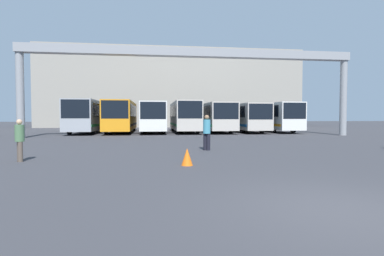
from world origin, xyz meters
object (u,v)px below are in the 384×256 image
at_px(bus_slot_1, 121,115).
at_px(pedestrian_far_center, 207,132).
at_px(bus_slot_3, 184,115).
at_px(traffic_cone, 187,157).
at_px(pedestrian_near_center, 20,139).
at_px(bus_slot_2, 153,116).
at_px(bus_slot_0, 89,115).
at_px(bus_slot_6, 271,116).
at_px(bus_slot_5, 242,116).
at_px(bus_slot_4, 213,116).

xyz_separation_m(bus_slot_1, pedestrian_far_center, (5.99, -17.75, -0.92)).
relative_size(bus_slot_3, traffic_cone, 18.01).
height_order(pedestrian_near_center, traffic_cone, pedestrian_near_center).
distance_m(bus_slot_2, bus_slot_3, 3.36).
xyz_separation_m(pedestrian_far_center, traffic_cone, (-1.50, -4.50, -0.64)).
relative_size(bus_slot_0, pedestrian_near_center, 6.79).
distance_m(bus_slot_6, traffic_cone, 25.54).
relative_size(bus_slot_1, pedestrian_near_center, 6.99).
bearing_deg(pedestrian_near_center, bus_slot_0, 152.36).
bearing_deg(pedestrian_far_center, bus_slot_5, -81.54).
height_order(bus_slot_3, bus_slot_6, bus_slot_3).
distance_m(bus_slot_2, pedestrian_near_center, 21.44).
height_order(bus_slot_2, bus_slot_4, bus_slot_2).
bearing_deg(pedestrian_near_center, bus_slot_6, 106.08).
xyz_separation_m(bus_slot_1, bus_slot_4, (10.01, 0.33, -0.08)).
height_order(bus_slot_0, bus_slot_4, bus_slot_0).
relative_size(bus_slot_4, bus_slot_5, 0.99).
xyz_separation_m(pedestrian_far_center, pedestrian_near_center, (-7.62, -2.82, -0.10)).
distance_m(bus_slot_3, bus_slot_5, 6.70).
distance_m(bus_slot_5, traffic_cone, 24.36).
bearing_deg(bus_slot_4, bus_slot_3, -171.56).
xyz_separation_m(bus_slot_2, pedestrian_near_center, (-4.96, -20.83, -0.95)).
xyz_separation_m(bus_slot_0, pedestrian_near_center, (1.72, -20.42, -1.04)).
bearing_deg(bus_slot_6, pedestrian_far_center, -120.86).
distance_m(bus_slot_5, pedestrian_near_center, 25.78).
bearing_deg(pedestrian_far_center, bus_slot_6, -90.34).
bearing_deg(traffic_cone, bus_slot_2, 92.93).
bearing_deg(pedestrian_far_center, traffic_cone, 102.05).
bearing_deg(bus_slot_1, pedestrian_far_center, -71.34).
height_order(bus_slot_1, pedestrian_far_center, bus_slot_1).
distance_m(bus_slot_4, pedestrian_near_center, 23.95).
distance_m(pedestrian_far_center, traffic_cone, 4.79).
height_order(bus_slot_3, bus_slot_4, bus_slot_3).
bearing_deg(bus_slot_3, pedestrian_near_center, -112.11).
bearing_deg(bus_slot_1, bus_slot_6, 0.47).
xyz_separation_m(bus_slot_3, bus_slot_4, (3.34, 0.50, -0.08)).
xyz_separation_m(bus_slot_1, bus_slot_5, (13.35, 0.39, -0.12)).
height_order(bus_slot_0, pedestrian_near_center, bus_slot_0).
bearing_deg(bus_slot_1, bus_slot_3, -1.38).
bearing_deg(bus_slot_6, bus_slot_4, 178.30).
height_order(bus_slot_4, bus_slot_6, bus_slot_6).
bearing_deg(bus_slot_5, bus_slot_2, -179.24).
bearing_deg(bus_slot_3, bus_slot_6, 1.70).
relative_size(bus_slot_2, bus_slot_5, 0.98).
relative_size(bus_slot_0, bus_slot_6, 0.95).
relative_size(pedestrian_near_center, traffic_cone, 2.65).
bearing_deg(traffic_cone, bus_slot_6, 61.43).
relative_size(bus_slot_4, pedestrian_far_center, 6.66).
relative_size(bus_slot_3, bus_slot_6, 0.95).
height_order(bus_slot_5, pedestrian_near_center, bus_slot_5).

